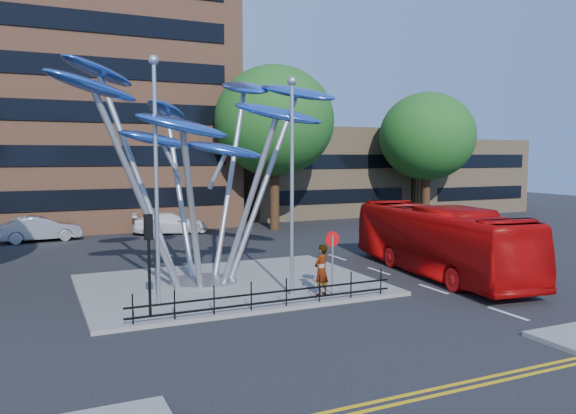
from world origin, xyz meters
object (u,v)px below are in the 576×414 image
pedestrian (321,270)px  parked_car_mid (40,229)px  tree_far (427,137)px  traffic_light_island (149,243)px  street_lamp_left (156,160)px  tree_right (274,121)px  no_entry_sign_island (332,252)px  red_bus (438,240)px  street_lamp_right (292,167)px  parked_car_right (170,223)px  leaf_sculpture (198,123)px

pedestrian → parked_car_mid: 22.62m
tree_far → traffic_light_island: size_ratio=3.16×
street_lamp_left → parked_car_mid: 20.33m
traffic_light_island → tree_right: bearing=56.3°
tree_right → parked_car_mid: tree_right is taller
no_entry_sign_island → parked_car_mid: no_entry_sign_island is taller
pedestrian → red_bus: bearing=166.3°
tree_far → street_lamp_left: size_ratio=1.23×
street_lamp_left → parked_car_mid: street_lamp_left is taller
street_lamp_right → parked_car_right: street_lamp_right is taller
street_lamp_right → red_bus: 8.80m
tree_far → parked_car_mid: (-30.04, 1.00, -6.30)m
pedestrian → parked_car_right: pedestrian is taller
leaf_sculpture → tree_right: bearing=56.7°
leaf_sculpture → red_bus: (10.57, -2.55, -5.26)m
leaf_sculpture → red_bus: leaf_sculpture is taller
red_bus → tree_right: bearing=98.4°
tree_far → red_bus: (-13.50, -17.87, -5.50)m
traffic_light_island → pedestrian: bearing=0.0°
street_lamp_left → pedestrian: size_ratio=4.45×
red_bus → parked_car_mid: 25.10m
tree_right → traffic_light_island: (-13.00, -19.50, -5.42)m
tree_right → red_bus: (0.50, -17.87, -6.43)m
no_entry_sign_island → parked_car_mid: size_ratio=0.50×
traffic_light_island → pedestrian: (6.52, 0.00, -1.48)m
tree_right → parked_car_right: bearing=172.5°
street_lamp_right → pedestrian: bearing=-26.1°
tree_right → leaf_sculpture: tree_right is taller
traffic_light_island → red_bus: size_ratio=0.30×
parked_car_mid → parked_car_right: (8.40, 0.00, -0.07)m
tree_far → leaf_sculpture: bearing=-147.5°
pedestrian → parked_car_right: size_ratio=0.38×
parked_car_right → traffic_light_island: bearing=174.1°
street_lamp_right → parked_car_right: bearing=90.4°
parked_car_right → pedestrian: bearing=-168.0°
traffic_light_island → no_entry_sign_island: 7.05m
tree_right → street_lamp_right: tree_right is taller
red_bus → parked_car_right: bearing=120.1°
tree_far → street_lamp_left: bearing=-145.1°
street_lamp_left → traffic_light_island: size_ratio=2.57×
street_lamp_left → pedestrian: 7.42m
red_bus → parked_car_right: red_bus is taller
leaf_sculpture → street_lamp_right: size_ratio=1.53×
street_lamp_left → no_entry_sign_island: bearing=-8.6°
red_bus → parked_car_right: 20.57m
tree_right → leaf_sculpture: bearing=-123.3°
tree_right → street_lamp_left: bearing=-124.0°
tree_right → traffic_light_island: bearing=-123.7°
no_entry_sign_island → parked_car_right: size_ratio=0.48×
parked_car_right → no_entry_sign_island: bearing=-166.7°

